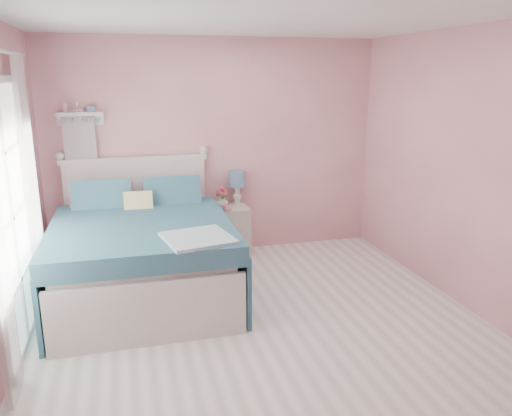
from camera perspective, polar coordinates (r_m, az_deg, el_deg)
name	(u,v)px	position (r m, az deg, el deg)	size (l,w,h in m)	color
floor	(267,336)	(4.42, 1.26, -14.36)	(4.50, 4.50, 0.00)	beige
room_shell	(268,152)	(3.89, 1.39, 6.40)	(4.50, 4.50, 4.50)	#C47C83
bed	(143,254)	(5.17, -12.84, -5.18)	(1.71, 2.16, 1.25)	silver
nightstand	(231,231)	(6.13, -2.90, -2.67)	(0.43, 0.42, 0.61)	beige
table_lamp	(237,181)	(6.11, -2.18, 3.09)	(0.21, 0.21, 0.42)	white
vase	(222,201)	(6.06, -3.88, 0.80)	(0.13, 0.13, 0.14)	silver
teacup	(226,208)	(5.87, -3.40, 0.04)	(0.10, 0.10, 0.08)	pink
roses	(222,192)	(6.03, -3.91, 1.82)	(0.14, 0.11, 0.12)	#CD4659
wall_shelf	(80,115)	(5.92, -19.46, 9.97)	(0.50, 0.15, 0.25)	silver
hanging_dress	(80,146)	(5.94, -19.45, 6.74)	(0.34, 0.03, 0.72)	white
french_door	(11,219)	(4.33, -26.22, -1.18)	(0.04, 1.32, 2.16)	silver
curtain_far	(32,186)	(5.01, -24.25, 2.31)	(0.04, 0.40, 2.32)	white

